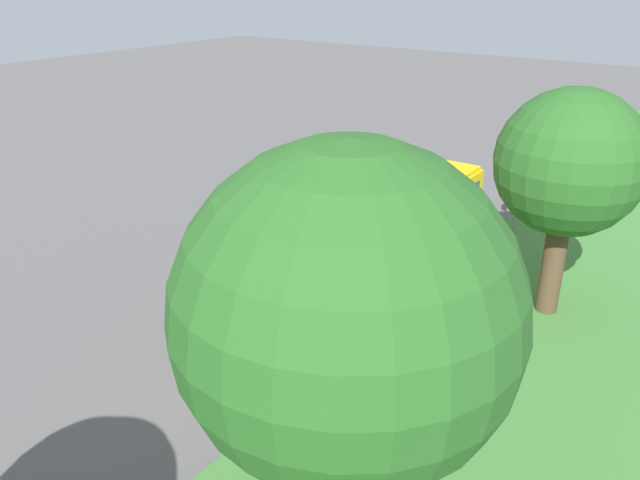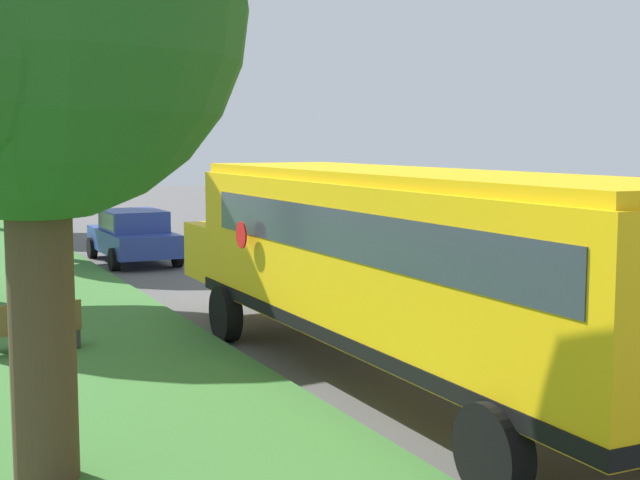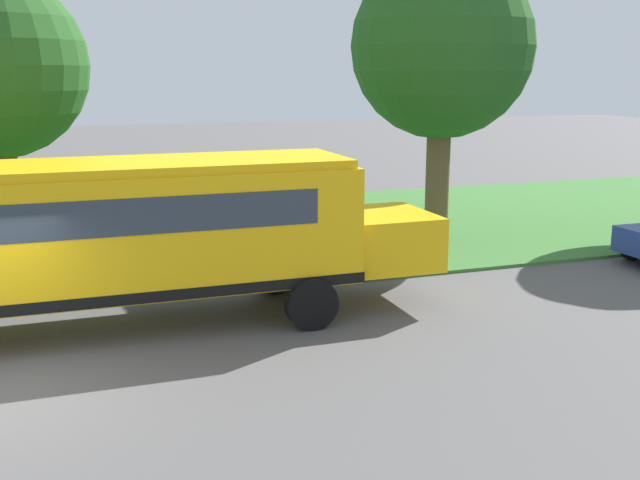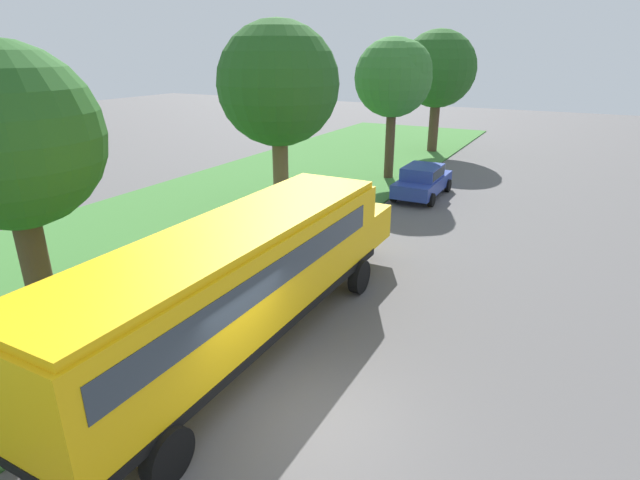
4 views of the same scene
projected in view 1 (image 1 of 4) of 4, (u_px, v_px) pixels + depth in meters
The scene contains 7 objects.
ground_plane at pixel (341, 252), 23.98m from camera, with size 120.00×120.00×0.00m, color #565454.
grass_verge at pixel (619, 332), 18.60m from camera, with size 12.00×80.00×0.08m, color #3D7533.
school_bus at pixel (379, 235), 20.58m from camera, with size 2.84×12.42×3.16m.
oak_tree_beside_bus at pixel (576, 166), 17.91m from camera, with size 4.30×4.30×7.05m.
oak_tree_roadside_mid at pixel (352, 310), 8.87m from camera, with size 5.14×5.14×8.03m.
stop_sign at pixel (518, 191), 25.24m from camera, with size 0.08×0.68×2.74m.
park_bench at pixel (447, 384), 15.57m from camera, with size 1.62×0.55×0.92m.
Camera 1 is at (-12.07, 18.16, 10.00)m, focal length 35.00 mm.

